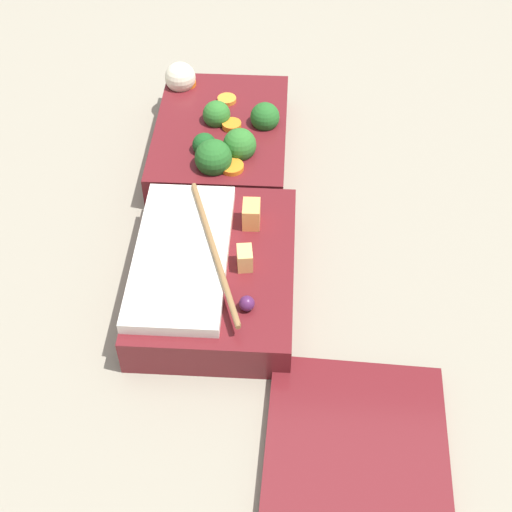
# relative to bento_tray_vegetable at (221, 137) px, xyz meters

# --- Properties ---
(ground_plane) EXTENTS (3.00, 3.00, 0.00)m
(ground_plane) POSITION_rel_bento_tray_vegetable_xyz_m (0.10, 0.01, -0.03)
(ground_plane) COLOR gray
(bento_tray_vegetable) EXTENTS (0.21, 0.15, 0.07)m
(bento_tray_vegetable) POSITION_rel_bento_tray_vegetable_xyz_m (0.00, 0.00, 0.00)
(bento_tray_vegetable) COLOR maroon
(bento_tray_vegetable) RESTS_ON ground_plane
(bento_tray_rice) EXTENTS (0.21, 0.15, 0.07)m
(bento_tray_rice) POSITION_rel_bento_tray_vegetable_xyz_m (0.21, 0.01, -0.00)
(bento_tray_rice) COLOR maroon
(bento_tray_rice) RESTS_ON ground_plane
(bento_lid) EXTENTS (0.22, 0.16, 0.01)m
(bento_lid) POSITION_rel_bento_tray_vegetable_xyz_m (0.41, 0.15, -0.02)
(bento_lid) COLOR maroon
(bento_lid) RESTS_ON ground_plane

